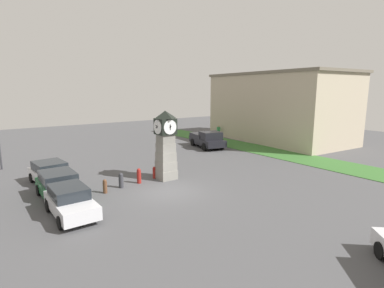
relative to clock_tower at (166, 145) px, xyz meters
name	(u,v)px	position (x,y,z in m)	size (l,w,h in m)	color
ground_plane	(168,192)	(2.47, -1.33, -2.48)	(80.88, 80.88, 0.00)	#4C4C4F
clock_tower	(166,145)	(0.00, 0.00, 0.00)	(1.51, 1.56, 4.85)	gray
bollard_near_tower	(154,172)	(-0.59, -0.63, -2.05)	(0.23, 0.23, 0.86)	maroon
bollard_mid_row	(139,176)	(-0.18, -2.03, -1.96)	(0.29, 0.29, 1.03)	maroon
bollard_far_row	(121,180)	(0.01, -3.39, -1.98)	(0.30, 0.30, 1.00)	#333338
bollard_end_row	(105,186)	(0.40, -4.60, -2.04)	(0.25, 0.25, 0.87)	brown
car_navy_sedan	(51,173)	(-3.62, -6.86, -1.73)	(4.25, 2.38, 1.46)	silver
car_near_tower	(59,185)	(-0.33, -7.04, -1.70)	(4.27, 2.08, 1.53)	#19602D
car_by_building	(70,201)	(2.61, -7.16, -1.73)	(4.06, 1.91, 1.47)	silver
pickup_truck	(207,139)	(-7.49, 9.74, -1.55)	(5.47, 3.27, 1.85)	black
pedestrian_near_bench	(219,130)	(-12.30, 15.56, -1.59)	(0.33, 0.45, 1.57)	#264CA5
pedestrian_crossing_lot	(298,141)	(-0.96, 16.84, -1.54)	(0.45, 0.35, 1.64)	#264CA5
warehouse_blue_far	(278,107)	(-6.21, 20.02, 1.68)	(17.98, 10.29, 8.29)	#B7A88E
grass_verge_far	(313,161)	(3.01, 13.50, -2.46)	(48.53, 4.03, 0.04)	#386B2D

